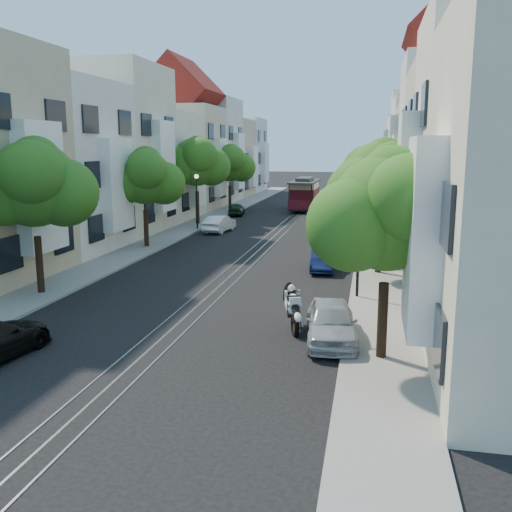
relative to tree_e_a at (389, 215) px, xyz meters
The scene contains 26 objects.
ground 32.17m from the tree_e_a, 103.17° to the left, with size 200.00×200.00×0.00m, color black.
sidewalk_east 31.33m from the tree_e_a, 90.02° to the left, with size 2.50×80.00×0.12m, color gray.
sidewalk_west 34.52m from the tree_e_a, 115.07° to the left, with size 2.50×80.00×0.12m, color gray.
rail_left 32.29m from the tree_e_a, 104.13° to the left, with size 0.06×80.00×0.02m, color gray.
rail_slot 32.16m from the tree_e_a, 103.17° to the left, with size 0.06×80.00×0.02m, color gray.
rail_right 32.04m from the tree_e_a, 102.21° to the left, with size 0.06×80.00×0.02m, color gray.
lane_line 32.16m from the tree_e_a, 103.17° to the left, with size 0.08×80.00×0.01m, color tan.
townhouses_east 31.29m from the tree_e_a, 81.53° to the left, with size 7.75×72.00×12.00m.
townhouses_west 36.38m from the tree_e_a, 121.73° to the left, with size 7.75×72.00×11.76m.
tree_e_a is the anchor object (origin of this frame).
tree_e_b 12.00m from the tree_e_a, 90.00° to the left, with size 4.93×4.08×6.68m.
tree_e_c 23.00m from the tree_e_a, 90.00° to the left, with size 4.84×3.99×6.52m.
tree_e_d 34.00m from the tree_e_a, 90.00° to the left, with size 5.01×4.16×6.85m.
tree_w_a 15.25m from the tree_e_a, 160.85° to the left, with size 4.93×4.08×6.68m.
tree_w_b 22.28m from the tree_e_a, 130.27° to the left, with size 4.72×3.87×6.27m.
tree_w_c 31.49m from the tree_e_a, 117.22° to the left, with size 5.13×4.28×7.09m.
tree_w_d 41.57m from the tree_e_a, 110.27° to the left, with size 4.84×3.99×6.52m.
lamp_east 7.26m from the tree_e_a, 97.79° to the left, with size 0.32×0.32×4.16m.
lamp_west 28.51m from the tree_e_a, 118.45° to the left, with size 0.32×0.32×4.16m.
sportbike_rider 5.20m from the tree_e_a, 143.12° to the left, with size 0.87×2.19×1.62m.
cable_car 41.68m from the tree_e_a, 99.89° to the left, with size 2.48×7.82×3.00m.
parked_car_e_near 4.30m from the tree_e_a, 140.21° to the left, with size 1.62×4.02×1.37m, color #A5A9B1.
parked_car_e_mid 13.36m from the tree_e_a, 102.91° to the left, with size 1.22×3.51×1.16m, color #0D1842.
parked_car_e_far 29.83m from the tree_e_a, 95.00° to the left, with size 2.26×4.91×1.36m, color maroon.
parked_car_w_mid 27.37m from the tree_e_a, 115.47° to the left, with size 1.35×3.88×1.28m, color silver.
parked_car_w_far 37.56m from the tree_e_a, 110.13° to the left, with size 1.37×3.40×1.16m, color black.
Camera 1 is at (6.73, -19.75, 6.34)m, focal length 40.00 mm.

